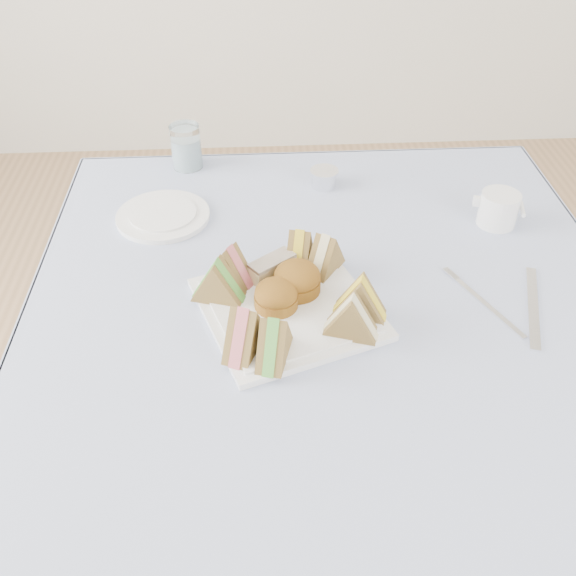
{
  "coord_description": "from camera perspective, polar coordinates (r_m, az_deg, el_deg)",
  "views": [
    {
      "loc": [
        -0.12,
        -0.83,
        1.45
      ],
      "look_at": [
        -0.07,
        -0.04,
        0.8
      ],
      "focal_mm": 40.0,
      "sensor_mm": 36.0,
      "label": 1
    }
  ],
  "objects": [
    {
      "name": "sandwich_br_b",
      "position": [
        1.12,
        1.05,
        3.66
      ],
      "size": [
        0.06,
        0.09,
        0.07
      ],
      "primitive_type": null,
      "rotation": [
        0.0,
        0.0,
        -1.84
      ],
      "color": "olive",
      "rests_on": "serving_plate"
    },
    {
      "name": "sandwich_bl_b",
      "position": [
        1.08,
        -5.13,
        2.13
      ],
      "size": [
        0.09,
        0.08,
        0.07
      ],
      "primitive_type": null,
      "rotation": [
        0.0,
        0.0,
        2.54
      ],
      "color": "olive",
      "rests_on": "serving_plate"
    },
    {
      "name": "serving_plate",
      "position": [
        1.05,
        0.0,
        -1.85
      ],
      "size": [
        0.34,
        0.34,
        0.01
      ],
      "primitive_type": "cube",
      "rotation": [
        0.0,
        0.0,
        0.35
      ],
      "color": "white",
      "rests_on": "tablecloth"
    },
    {
      "name": "floor",
      "position": [
        1.67,
        2.54,
        -20.51
      ],
      "size": [
        4.0,
        4.0,
        0.0
      ],
      "primitive_type": "plane",
      "color": "#9E7751",
      "rests_on": "ground"
    },
    {
      "name": "fork",
      "position": [
        1.11,
        17.45,
        -1.66
      ],
      "size": [
        0.08,
        0.16,
        0.0
      ],
      "primitive_type": "cube",
      "rotation": [
        0.0,
        0.0,
        0.43
      ],
      "color": "silver",
      "rests_on": "tablecloth"
    },
    {
      "name": "sandwich_bl_a",
      "position": [
        1.04,
        -6.26,
        0.77
      ],
      "size": [
        0.1,
        0.07,
        0.08
      ],
      "primitive_type": null,
      "rotation": [
        0.0,
        0.0,
        2.84
      ],
      "color": "olive",
      "rests_on": "serving_plate"
    },
    {
      "name": "knife",
      "position": [
        1.14,
        20.94,
        -1.57
      ],
      "size": [
        0.08,
        0.21,
        0.0
      ],
      "primitive_type": "cube",
      "rotation": [
        0.0,
        0.0,
        -0.31
      ],
      "color": "silver",
      "rests_on": "tablecloth"
    },
    {
      "name": "table",
      "position": [
        1.36,
        2.99,
        -12.74
      ],
      "size": [
        0.9,
        0.9,
        0.74
      ],
      "primitive_type": "cube",
      "color": "brown",
      "rests_on": "floor"
    },
    {
      "name": "creamer_jug",
      "position": [
        1.31,
        18.2,
        6.69
      ],
      "size": [
        0.09,
        0.09,
        0.07
      ],
      "primitive_type": "cylinder",
      "rotation": [
        0.0,
        0.0,
        -0.23
      ],
      "color": "white",
      "rests_on": "tablecloth"
    },
    {
      "name": "sandwich_fl_a",
      "position": [
        0.95,
        -3.87,
        -3.6
      ],
      "size": [
        0.07,
        0.1,
        0.08
      ],
      "primitive_type": null,
      "rotation": [
        0.0,
        0.0,
        1.16
      ],
      "color": "olive",
      "rests_on": "serving_plate"
    },
    {
      "name": "sandwich_br_a",
      "position": [
        1.1,
        3.34,
        3.16
      ],
      "size": [
        0.08,
        0.09,
        0.07
      ],
      "primitive_type": null,
      "rotation": [
        0.0,
        0.0,
        -2.18
      ],
      "color": "olive",
      "rests_on": "serving_plate"
    },
    {
      "name": "tea_strainer",
      "position": [
        1.38,
        3.22,
        9.65
      ],
      "size": [
        0.06,
        0.06,
        0.03
      ],
      "primitive_type": "cylinder",
      "rotation": [
        0.0,
        0.0,
        -0.06
      ],
      "color": "silver",
      "rests_on": "tablecloth"
    },
    {
      "name": "sandwich_fl_b",
      "position": [
        0.94,
        -1.25,
        -4.43
      ],
      "size": [
        0.06,
        0.09,
        0.08
      ],
      "primitive_type": null,
      "rotation": [
        0.0,
        0.0,
        1.3
      ],
      "color": "olive",
      "rests_on": "serving_plate"
    },
    {
      "name": "scone_left",
      "position": [
        1.03,
        -1.07,
        -0.7
      ],
      "size": [
        0.08,
        0.08,
        0.05
      ],
      "primitive_type": "cylinder",
      "rotation": [
        0.0,
        0.0,
        0.2
      ],
      "color": "brown",
      "rests_on": "serving_plate"
    },
    {
      "name": "sandwich_fr_b",
      "position": [
        0.98,
        5.65,
        -2.41
      ],
      "size": [
        0.09,
        0.06,
        0.08
      ],
      "primitive_type": null,
      "rotation": [
        0.0,
        0.0,
        -0.31
      ],
      "color": "olive",
      "rests_on": "serving_plate"
    },
    {
      "name": "tablecloth",
      "position": [
        1.09,
        3.64,
        -0.71
      ],
      "size": [
        1.02,
        1.02,
        0.01
      ],
      "primitive_type": "cube",
      "color": "#BBC6F5",
      "rests_on": "table"
    },
    {
      "name": "water_glass",
      "position": [
        1.45,
        -9.04,
        12.3
      ],
      "size": [
        0.08,
        0.08,
        0.1
      ],
      "primitive_type": "cylinder",
      "rotation": [
        0.0,
        0.0,
        -0.24
      ],
      "color": "white",
      "rests_on": "tablecloth"
    },
    {
      "name": "sandwich_fr_a",
      "position": [
        1.01,
        6.45,
        -0.75
      ],
      "size": [
        0.09,
        0.06,
        0.08
      ],
      "primitive_type": null,
      "rotation": [
        0.0,
        0.0,
        -0.29
      ],
      "color": "olive",
      "rests_on": "serving_plate"
    },
    {
      "name": "scone_right",
      "position": [
        1.06,
        0.81,
        0.8
      ],
      "size": [
        0.11,
        0.11,
        0.05
      ],
      "primitive_type": "cylinder",
      "rotation": [
        0.0,
        0.0,
        0.59
      ],
      "color": "brown",
      "rests_on": "serving_plate"
    },
    {
      "name": "pastry_slice",
      "position": [
        1.09,
        -1.42,
        1.77
      ],
      "size": [
        0.09,
        0.08,
        0.04
      ],
      "primitive_type": "cube",
      "rotation": [
        0.0,
        0.0,
        0.65
      ],
      "color": "#D9C985",
      "rests_on": "serving_plate"
    },
    {
      "name": "side_plate",
      "position": [
        1.3,
        -11.05,
        6.3
      ],
      "size": [
        0.24,
        0.24,
        0.01
      ],
      "primitive_type": "cylinder",
      "rotation": [
        0.0,
        0.0,
        0.4
      ],
      "color": "white",
      "rests_on": "tablecloth"
    }
  ]
}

